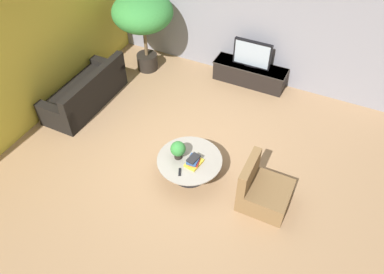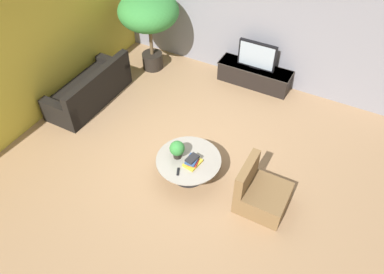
# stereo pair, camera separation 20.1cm
# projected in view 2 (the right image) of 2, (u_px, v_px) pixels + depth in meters

# --- Properties ---
(ground_plane) EXTENTS (24.00, 24.00, 0.00)m
(ground_plane) POSITION_uv_depth(u_px,v_px,m) (180.00, 162.00, 7.06)
(ground_plane) COLOR #9E7A56
(back_wall_stone) EXTENTS (7.40, 0.12, 3.00)m
(back_wall_stone) POSITION_uv_depth(u_px,v_px,m) (253.00, 15.00, 8.04)
(back_wall_stone) COLOR gray
(back_wall_stone) RESTS_ON ground
(side_wall_left) EXTENTS (0.12, 7.40, 3.00)m
(side_wall_left) POSITION_uv_depth(u_px,v_px,m) (37.00, 44.00, 7.22)
(side_wall_left) COLOR gold
(side_wall_left) RESTS_ON ground
(media_console) EXTENTS (1.69, 0.50, 0.47)m
(media_console) POSITION_uv_depth(u_px,v_px,m) (254.00, 75.00, 8.62)
(media_console) COLOR black
(media_console) RESTS_ON ground
(television) EXTENTS (0.86, 0.13, 0.62)m
(television) POSITION_uv_depth(u_px,v_px,m) (257.00, 55.00, 8.25)
(television) COLOR black
(television) RESTS_ON media_console
(coffee_table) EXTENTS (1.15, 1.15, 0.41)m
(coffee_table) POSITION_uv_depth(u_px,v_px,m) (189.00, 164.00, 6.64)
(coffee_table) COLOR black
(coffee_table) RESTS_ON ground
(couch_by_wall) EXTENTS (0.84, 2.02, 0.84)m
(couch_by_wall) POSITION_uv_depth(u_px,v_px,m) (90.00, 90.00, 8.16)
(couch_by_wall) COLOR black
(couch_by_wall) RESTS_ON ground
(armchair_wicker) EXTENTS (0.80, 0.76, 0.86)m
(armchair_wicker) POSITION_uv_depth(u_px,v_px,m) (260.00, 194.00, 6.20)
(armchair_wicker) COLOR brown
(armchair_wicker) RESTS_ON ground
(potted_palm_tall) EXTENTS (1.37, 1.37, 1.89)m
(potted_palm_tall) POSITION_uv_depth(u_px,v_px,m) (149.00, 14.00, 8.30)
(potted_palm_tall) COLOR black
(potted_palm_tall) RESTS_ON ground
(potted_plant_tabletop) EXTENTS (0.27, 0.27, 0.35)m
(potted_plant_tabletop) POSITION_uv_depth(u_px,v_px,m) (177.00, 149.00, 6.46)
(potted_plant_tabletop) COLOR black
(potted_plant_tabletop) RESTS_ON coffee_table
(book_stack) EXTENTS (0.27, 0.34, 0.16)m
(book_stack) POSITION_uv_depth(u_px,v_px,m) (193.00, 161.00, 6.44)
(book_stack) COLOR gold
(book_stack) RESTS_ON coffee_table
(remote_black) EXTENTS (0.10, 0.16, 0.02)m
(remote_black) POSITION_uv_depth(u_px,v_px,m) (178.00, 172.00, 6.35)
(remote_black) COLOR black
(remote_black) RESTS_ON coffee_table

